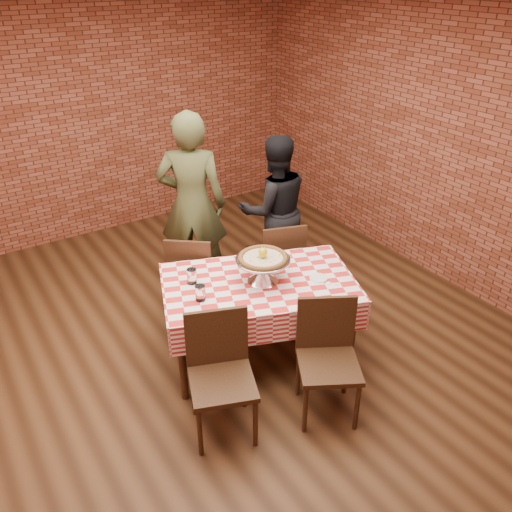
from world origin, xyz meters
name	(u,v)px	position (x,y,z in m)	size (l,w,h in m)	color
ground	(214,361)	(0.00, 0.00, 0.00)	(6.00, 6.00, 0.00)	black
back_wall	(80,117)	(0.00, 3.00, 1.45)	(5.50, 5.50, 0.00)	maroon
table	(259,320)	(0.37, -0.14, 0.38)	(1.53, 0.92, 0.75)	#3D2414
tablecloth	(259,295)	(0.37, -0.14, 0.63)	(1.56, 0.95, 0.26)	red
pizza_stand	(263,270)	(0.41, -0.14, 0.86)	(0.45, 0.45, 0.20)	silver
pizza	(263,258)	(0.41, -0.14, 0.96)	(0.39, 0.39, 0.03)	beige
lemon	(263,253)	(0.41, -0.14, 1.02)	(0.07, 0.07, 0.09)	yellow
water_glass_left	(200,293)	(-0.14, -0.12, 0.82)	(0.08, 0.08, 0.13)	white
water_glass_right	(192,276)	(-0.09, 0.14, 0.82)	(0.08, 0.08, 0.13)	white
side_plate	(318,278)	(0.80, -0.37, 0.76)	(0.15, 0.15, 0.01)	white
sweetener_packet_a	(328,283)	(0.82, -0.47, 0.76)	(0.05, 0.04, 0.01)	white
sweetener_packet_b	(336,284)	(0.86, -0.52, 0.76)	(0.05, 0.04, 0.01)	white
condiment_caddy	(255,255)	(0.51, 0.13, 0.83)	(0.11, 0.09, 0.15)	silver
chair_near_left	(222,381)	(-0.30, -0.70, 0.47)	(0.45, 0.45, 0.93)	#3D2414
chair_near_right	(329,365)	(0.43, -0.97, 0.46)	(0.44, 0.44, 0.92)	#3D2414
chair_far_left	(194,274)	(0.21, 0.71, 0.45)	(0.42, 0.42, 0.90)	#3D2414
chair_far_right	(278,260)	(1.02, 0.48, 0.45)	(0.42, 0.42, 0.90)	#3D2414
diner_olive	(192,204)	(0.46, 1.18, 0.93)	(0.68, 0.44, 1.85)	#424726
diner_black	(274,210)	(1.25, 0.89, 0.78)	(0.76, 0.59, 1.57)	black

